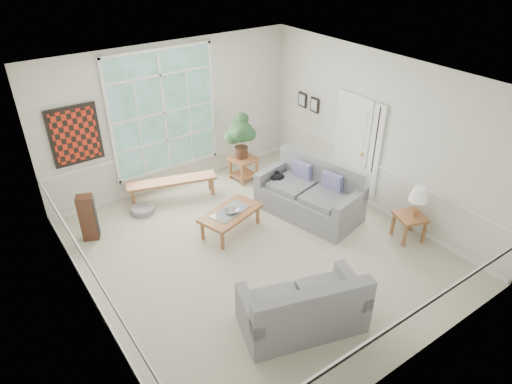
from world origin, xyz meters
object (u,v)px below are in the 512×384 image
Objects in this scene: loveseat_right at (309,190)px; coffee_table at (231,221)px; loveseat_front at (302,301)px; side_table at (409,227)px; end_table at (244,168)px.

loveseat_right is 1.71× the size of coffee_table.
coffee_table is at bearing 97.79° from loveseat_front.
side_table reaches higher than coffee_table.
coffee_table is 2.22× the size of end_table.
coffee_table is (0.40, 2.48, -0.24)m from loveseat_front.
loveseat_front reaches higher than coffee_table.
loveseat_right is at bearing 119.66° from side_table.
loveseat_front is 3.27× the size of end_table.
end_table reaches higher than side_table.
end_table is at bearing 108.56° from side_table.
end_table is (1.29, 1.51, 0.04)m from coffee_table.
loveseat_front is at bearing -116.16° from coffee_table.
coffee_table is at bearing 152.92° from loveseat_right.
end_table is (-0.25, 1.88, -0.27)m from loveseat_right.
side_table is at bearing -56.05° from coffee_table.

